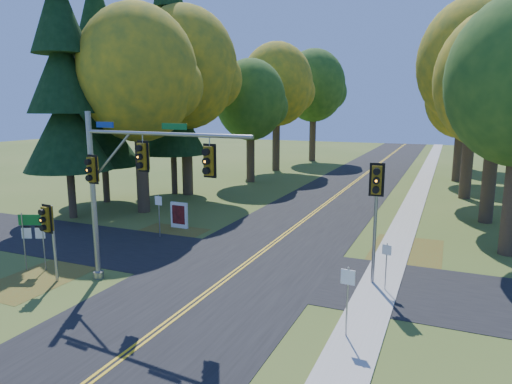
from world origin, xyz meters
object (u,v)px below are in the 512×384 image
at_px(traffic_mast, 126,177).
at_px(route_sign_cluster, 33,230).
at_px(info_kiosk, 179,215).
at_px(east_signal_pole, 376,194).

distance_m(traffic_mast, route_sign_cluster, 5.96).
bearing_deg(traffic_mast, info_kiosk, 115.72).
xyz_separation_m(east_signal_pole, route_sign_cluster, (-14.41, -4.18, -2.03)).
xyz_separation_m(east_signal_pole, info_kiosk, (-12.40, 4.69, -3.11)).
height_order(traffic_mast, east_signal_pole, traffic_mast).
bearing_deg(info_kiosk, route_sign_cluster, -101.46).
xyz_separation_m(traffic_mast, info_kiosk, (-3.29, 8.79, -3.81)).
bearing_deg(traffic_mast, route_sign_cluster, -173.94).
relative_size(traffic_mast, east_signal_pole, 1.53).
xyz_separation_m(traffic_mast, route_sign_cluster, (-5.29, -0.08, -2.74)).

